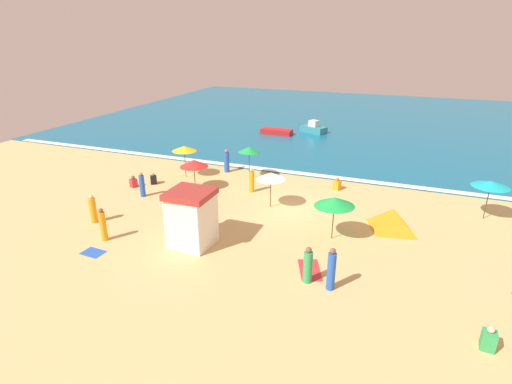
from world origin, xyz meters
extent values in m
plane|color=#D8B775|center=(0.00, 0.00, 0.00)|extent=(60.00, 60.00, 0.00)
cube|color=#146B93|center=(0.00, 28.00, 0.05)|extent=(60.00, 44.00, 0.10)
cube|color=white|center=(0.00, 6.30, 0.10)|extent=(57.00, 0.70, 0.01)
cube|color=white|center=(-2.95, -5.92, 1.29)|extent=(2.06, 1.98, 2.58)
cube|color=#A5332D|center=(-2.95, -5.92, 2.72)|extent=(2.10, 2.01, 0.29)
cylinder|color=#4C3823|center=(-6.58, 0.82, 1.01)|extent=(0.05, 0.05, 2.02)
cone|color=red|center=(-6.58, 0.82, 1.84)|extent=(2.58, 2.58, 0.47)
cylinder|color=#4C3823|center=(11.03, 2.71, 1.11)|extent=(0.05, 0.05, 2.22)
cone|color=#19B7C6|center=(11.03, 2.71, 2.11)|extent=(2.70, 2.70, 0.34)
cylinder|color=#4C3823|center=(-8.44, 2.76, 1.14)|extent=(0.05, 0.05, 2.28)
cone|color=yellow|center=(-8.44, 2.76, 2.15)|extent=(2.42, 2.42, 0.39)
cylinder|color=#4C3823|center=(-4.00, 4.17, 1.15)|extent=(0.05, 0.05, 2.30)
cone|color=green|center=(-4.00, 4.17, 2.14)|extent=(1.94, 1.96, 0.55)
cylinder|color=#4C3823|center=(3.42, -2.80, 1.12)|extent=(0.05, 0.05, 2.24)
cone|color=green|center=(3.42, -2.80, 2.06)|extent=(2.73, 2.72, 0.54)
cylinder|color=#4C3823|center=(-0.87, -0.14, 1.07)|extent=(0.05, 0.05, 2.14)
cone|color=white|center=(-0.87, -0.14, 1.99)|extent=(2.19, 2.18, 0.43)
pyramid|color=orange|center=(6.21, -0.65, 0.61)|extent=(2.94, 2.82, 1.21)
cylinder|color=green|center=(3.21, -7.05, 0.71)|extent=(0.43, 0.43, 1.43)
sphere|color=brown|center=(3.21, -7.05, 1.54)|extent=(0.26, 0.26, 0.26)
cylinder|color=blue|center=(4.23, -7.21, 0.84)|extent=(0.37, 0.37, 1.68)
sphere|color=brown|center=(4.23, -7.21, 1.79)|extent=(0.25, 0.25, 0.25)
cylinder|color=orange|center=(-7.38, -7.18, 0.78)|extent=(0.35, 0.35, 1.55)
sphere|color=brown|center=(-7.38, -7.18, 1.66)|extent=(0.23, 0.23, 0.23)
cube|color=red|center=(-10.74, -0.33, 0.28)|extent=(0.54, 0.54, 0.57)
sphere|color=brown|center=(-10.74, -0.33, 0.68)|extent=(0.26, 0.26, 0.26)
cylinder|color=orange|center=(-2.86, 1.77, 0.71)|extent=(0.45, 0.45, 1.42)
sphere|color=#DBA884|center=(-2.86, 1.77, 1.52)|extent=(0.24, 0.24, 0.24)
cylinder|color=blue|center=(-9.12, -1.52, 0.70)|extent=(0.47, 0.47, 1.41)
sphere|color=#9E6B47|center=(-9.12, -1.52, 1.51)|extent=(0.22, 0.22, 0.22)
cube|color=green|center=(9.84, -8.69, 0.34)|extent=(0.48, 0.48, 0.68)
sphere|color=beige|center=(9.84, -8.69, 0.79)|extent=(0.24, 0.24, 0.24)
cube|color=black|center=(-9.81, 0.68, 0.29)|extent=(0.59, 0.59, 0.58)
sphere|color=#9E6B47|center=(-9.81, 0.68, 0.68)|extent=(0.22, 0.22, 0.22)
cube|color=orange|center=(2.36, 4.23, 0.31)|extent=(0.54, 0.54, 0.63)
sphere|color=#9E6B47|center=(2.36, 4.23, 0.73)|extent=(0.23, 0.23, 0.23)
cylinder|color=blue|center=(-6.14, 4.91, 0.75)|extent=(0.49, 0.49, 1.51)
sphere|color=#9E6B47|center=(-6.14, 4.91, 1.63)|extent=(0.27, 0.27, 0.27)
cylinder|color=orange|center=(-9.36, -5.70, 0.71)|extent=(0.43, 0.43, 1.43)
sphere|color=beige|center=(-9.36, -5.70, 1.54)|extent=(0.24, 0.24, 0.24)
cube|color=blue|center=(-7.11, 0.37, 0.01)|extent=(1.55, 1.95, 0.01)
cube|color=red|center=(3.10, -6.14, 0.01)|extent=(1.51, 2.01, 0.01)
cube|color=blue|center=(-7.04, -8.43, 0.01)|extent=(1.14, 0.84, 0.01)
cube|color=teal|center=(-2.95, 19.51, 0.42)|extent=(2.90, 2.23, 0.64)
cube|color=silver|center=(-2.95, 19.51, 1.05)|extent=(1.14, 1.10, 0.62)
cube|color=red|center=(-6.32, 17.35, 0.36)|extent=(3.21, 1.28, 0.52)
camera|label=1|loc=(6.46, -21.49, 9.95)|focal=28.39mm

